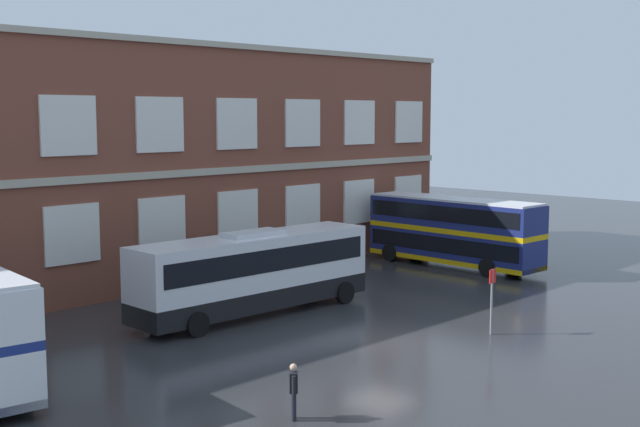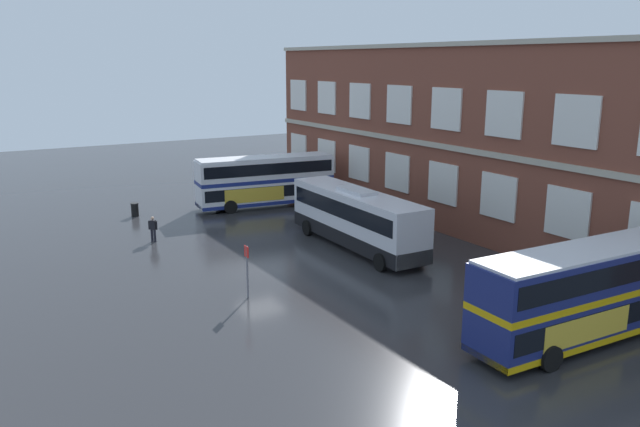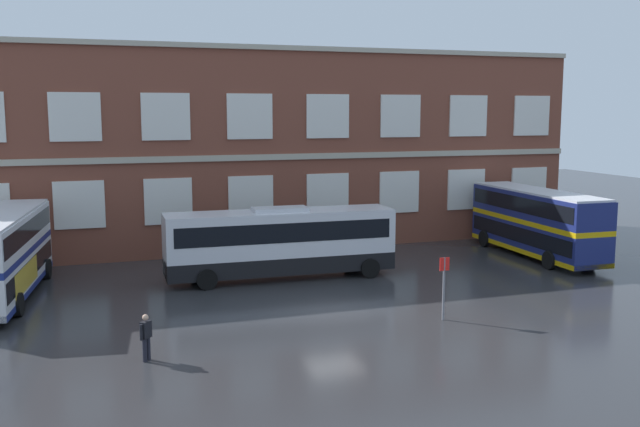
{
  "view_description": "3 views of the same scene",
  "coord_description": "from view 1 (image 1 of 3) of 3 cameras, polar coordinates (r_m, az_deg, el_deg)",
  "views": [
    {
      "loc": [
        -25.14,
        -20.76,
        8.96
      ],
      "look_at": [
        2.02,
        5.27,
        4.51
      ],
      "focal_mm": 47.23,
      "sensor_mm": 36.0,
      "label": 1
    },
    {
      "loc": [
        31.27,
        -14.72,
        11.54
      ],
      "look_at": [
        0.18,
        3.92,
        2.75
      ],
      "focal_mm": 35.46,
      "sensor_mm": 36.0,
      "label": 2
    },
    {
      "loc": [
        -10.43,
        -28.64,
        8.79
      ],
      "look_at": [
        0.53,
        3.5,
        3.9
      ],
      "focal_mm": 40.1,
      "sensor_mm": 36.0,
      "label": 3
    }
  ],
  "objects": [
    {
      "name": "ground_plane",
      "position": [
        35.08,
        1.59,
        -8.06
      ],
      "size": [
        120.0,
        120.0,
        0.0
      ],
      "primitive_type": "plane",
      "color": "#2B2B2D"
    },
    {
      "name": "bus_stand_flag",
      "position": [
        35.11,
        11.57,
        -5.44
      ],
      "size": [
        0.44,
        0.1,
        2.7
      ],
      "color": "slate",
      "rests_on": "ground"
    },
    {
      "name": "brick_terminal_building",
      "position": [
        46.05,
        -13.65,
        3.14
      ],
      "size": [
        45.07,
        8.19,
        12.73
      ],
      "color": "brown",
      "rests_on": "ground"
    },
    {
      "name": "waiting_passenger",
      "position": [
        25.26,
        -1.81,
        -11.8
      ],
      "size": [
        0.51,
        0.54,
        1.7
      ],
      "color": "black",
      "rests_on": "ground"
    },
    {
      "name": "double_decker_middle",
      "position": [
        50.15,
        9.06,
        -1.15
      ],
      "size": [
        3.16,
        11.08,
        4.07
      ],
      "color": "navy",
      "rests_on": "ground"
    },
    {
      "name": "touring_coach",
      "position": [
        37.77,
        -4.52,
        -4.04
      ],
      "size": [
        12.06,
        3.13,
        3.8
      ],
      "color": "silver",
      "rests_on": "ground"
    }
  ]
}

